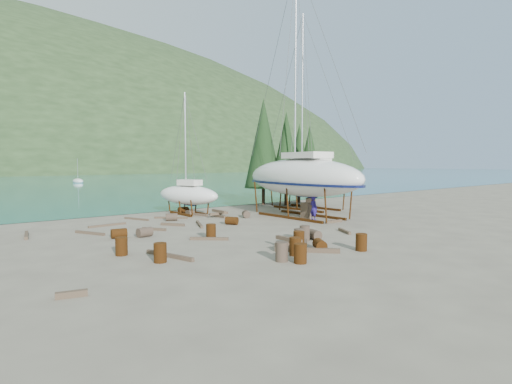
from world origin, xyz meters
TOP-DOWN VIEW (x-y plane):
  - ground at (0.00, 0.00)m, footprint 600.00×600.00m
  - far_house_right at (30.00, 190.00)m, footprint 6.60×5.60m
  - cypress_near_right at (12.50, 12.00)m, footprint 3.60×3.60m
  - cypress_mid_right at (14.00, 10.00)m, footprint 3.06×3.06m
  - cypress_back_left at (11.00, 14.00)m, footprint 4.14×4.14m
  - cypress_far_right at (15.50, 13.00)m, footprint 3.24×3.24m
  - moored_boat_mid at (10.00, 80.00)m, footprint 2.00×5.00m
  - large_sailboat_near at (6.54, 4.05)m, footprint 5.15×13.62m
  - large_sailboat_far at (11.30, 7.91)m, footprint 4.36×12.16m
  - small_sailboat_shore at (0.32, 11.70)m, footprint 3.89×6.98m
  - worker at (6.26, 2.33)m, footprint 0.49×0.72m
  - drum_0 at (-9.32, -2.62)m, footprint 0.58×0.58m
  - drum_1 at (0.11, -3.32)m, footprint 0.81×1.01m
  - drum_2 at (-8.58, 4.37)m, footprint 0.97×0.72m
  - drum_3 at (-4.56, -6.74)m, footprint 0.58×0.58m
  - drum_4 at (0.42, 12.72)m, footprint 0.88×0.58m
  - drum_5 at (-0.60, -3.23)m, footprint 0.58×0.58m
  - drum_6 at (-0.24, 4.42)m, footprint 0.95×1.05m
  - drum_7 at (-0.31, -6.92)m, footprint 0.58×0.58m
  - drum_8 at (-10.14, -0.14)m, footprint 0.58×0.58m
  - drum_9 at (-2.68, 9.03)m, footprint 1.04×0.89m
  - drum_10 at (-2.25, -4.38)m, footprint 0.58×0.58m
  - drum_11 at (2.96, 6.81)m, footprint 0.94×1.05m
  - drum_12 at (-1.90, -5.54)m, footprint 0.97×1.05m
  - drum_13 at (-3.66, -5.52)m, footprint 0.58×0.58m
  - drum_14 at (-4.44, 0.72)m, footprint 0.58×0.58m
  - drum_15 at (-7.22, 3.78)m, footprint 0.95×0.70m
  - drum_16 at (-4.97, -5.95)m, footprint 0.58×0.58m
  - drum_17 at (-1.64, -3.82)m, footprint 0.58×0.58m
  - timber_0 at (-4.59, 11.29)m, footprint 1.05×2.49m
  - timber_1 at (6.29, 0.30)m, footprint 1.61×0.33m
  - timber_2 at (-12.76, 8.46)m, footprint 0.63×2.52m
  - timber_4 at (-5.72, 5.70)m, footprint 1.07×1.65m
  - timber_5 at (-1.83, -4.43)m, footprint 2.20×1.98m
  - timber_6 at (0.53, 10.47)m, footprint 0.84×2.11m
  - timber_7 at (3.43, -2.93)m, footprint 1.00×1.60m
  - timber_8 at (-3.82, 6.69)m, footprint 1.17×1.69m
  - timber_9 at (-2.17, 10.14)m, footprint 2.04×2.05m
  - timber_10 at (-2.23, 5.65)m, footprint 1.42×2.80m
  - timber_12 at (-4.75, 0.44)m, footprint 1.76×1.67m
  - timber_13 at (-13.73, -5.13)m, footprint 1.01×0.46m
  - timber_14 at (-8.55, -2.00)m, footprint 0.97×3.07m
  - timber_15 at (-7.49, 9.47)m, footprint 2.76×0.38m
  - timber_16 at (-2.69, -5.39)m, footprint 2.31×2.59m
  - timber_17 at (-9.50, 6.87)m, footprint 1.19×2.31m
  - timber_pile_fore at (-2.85, -4.22)m, footprint 1.80×1.80m
  - timber_pile_aft at (1.35, 8.43)m, footprint 1.80×1.80m

SIDE VIEW (x-z plane):
  - ground at x=0.00m, z-range 0.00..0.00m
  - timber_0 at x=-4.59m, z-range 0.00..0.14m
  - timber_15 at x=-7.49m, z-range 0.00..0.15m
  - timber_9 at x=-2.17m, z-range 0.00..0.15m
  - timber_5 at x=-1.83m, z-range 0.00..0.16m
  - timber_17 at x=-9.50m, z-range 0.00..0.16m
  - timber_10 at x=-2.23m, z-range 0.00..0.16m
  - timber_12 at x=-4.75m, z-range 0.00..0.17m
  - timber_4 at x=-5.72m, z-range 0.00..0.17m
  - timber_7 at x=3.43m, z-range 0.00..0.17m
  - timber_14 at x=-8.55m, z-range 0.00..0.18m
  - timber_2 at x=-12.76m, z-range 0.00..0.19m
  - timber_8 at x=-3.82m, z-range 0.00..0.19m
  - timber_6 at x=0.53m, z-range 0.00..0.19m
  - timber_1 at x=6.29m, z-range 0.00..0.19m
  - timber_13 at x=-13.73m, z-range 0.00..0.22m
  - timber_16 at x=-2.69m, z-range 0.00..0.23m
  - drum_1 at x=0.11m, z-range 0.00..0.58m
  - drum_2 at x=-8.58m, z-range 0.00..0.58m
  - drum_4 at x=0.42m, z-range 0.00..0.58m
  - drum_6 at x=-0.24m, z-range 0.00..0.58m
  - drum_9 at x=-2.68m, z-range 0.00..0.58m
  - drum_11 at x=2.96m, z-range 0.00..0.58m
  - drum_12 at x=-1.90m, z-range 0.00..0.58m
  - drum_15 at x=-7.22m, z-range 0.00..0.58m
  - timber_pile_fore at x=-2.85m, z-range 0.00..0.60m
  - timber_pile_aft at x=1.35m, z-range 0.00..0.60m
  - moored_boat_mid at x=10.00m, z-range -2.64..3.41m
  - drum_0 at x=-9.32m, z-range 0.00..0.88m
  - drum_3 at x=-4.56m, z-range 0.00..0.88m
  - drum_5 at x=-0.60m, z-range 0.00..0.88m
  - drum_7 at x=-0.31m, z-range 0.00..0.88m
  - drum_8 at x=-10.14m, z-range 0.00..0.88m
  - drum_10 at x=-2.25m, z-range 0.00..0.88m
  - drum_13 at x=-3.66m, z-range 0.00..0.88m
  - drum_14 at x=-4.44m, z-range 0.00..0.88m
  - drum_16 at x=-4.97m, z-range 0.00..0.88m
  - drum_17 at x=-1.64m, z-range 0.00..0.88m
  - worker at x=6.26m, z-range 0.00..1.90m
  - small_sailboat_shore at x=0.32m, z-range -3.57..7.09m
  - far_house_right at x=30.00m, z-range 0.12..5.72m
  - large_sailboat_far at x=11.30m, z-range -6.35..12.51m
  - large_sailboat_near at x=6.54m, z-range -7.10..13.84m
  - cypress_mid_right at x=14.00m, z-range 0.67..9.17m
  - cypress_far_right at x=15.50m, z-range 0.71..9.71m
  - cypress_near_right at x=12.50m, z-range 0.79..10.79m
  - cypress_back_left at x=11.00m, z-range 0.91..12.41m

